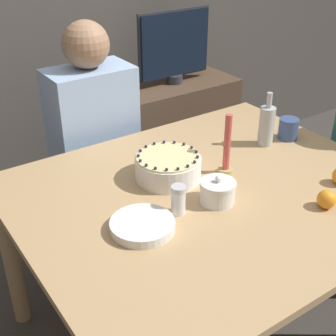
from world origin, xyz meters
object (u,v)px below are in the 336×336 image
(candle, at_px, (227,150))
(bottle, at_px, (267,125))
(tv_monitor, at_px, (174,46))
(cake, at_px, (168,167))
(sugar_bowl, at_px, (218,192))
(person_man_blue_shirt, at_px, (96,161))
(sugar_shaker, at_px, (178,200))

(candle, relative_size, bottle, 1.03)
(candle, bearing_deg, bottle, 16.95)
(candle, height_order, tv_monitor, tv_monitor)
(cake, xyz_separation_m, tv_monitor, (0.73, 0.99, 0.15))
(candle, distance_m, bottle, 0.32)
(sugar_bowl, distance_m, candle, 0.22)
(sugar_bowl, height_order, tv_monitor, tv_monitor)
(candle, relative_size, tv_monitor, 0.50)
(bottle, xyz_separation_m, tv_monitor, (0.21, 0.99, 0.10))
(cake, distance_m, tv_monitor, 1.24)
(cake, bearing_deg, person_man_blue_shirt, 91.38)
(sugar_bowl, distance_m, person_man_blue_shirt, 0.90)
(sugar_bowl, height_order, person_man_blue_shirt, person_man_blue_shirt)
(bottle, bearing_deg, sugar_shaker, -160.98)
(cake, height_order, sugar_bowl, cake)
(candle, bearing_deg, sugar_bowl, -138.44)
(candle, distance_m, person_man_blue_shirt, 0.81)
(sugar_shaker, height_order, candle, candle)
(candle, bearing_deg, cake, 155.88)
(sugar_bowl, bearing_deg, sugar_shaker, 172.15)
(tv_monitor, bearing_deg, sugar_bowl, -118.86)
(sugar_shaker, distance_m, tv_monitor, 1.47)
(cake, relative_size, sugar_shaker, 2.39)
(sugar_bowl, relative_size, sugar_shaker, 1.21)
(cake, xyz_separation_m, bottle, (0.52, -0.00, 0.04))
(cake, height_order, sugar_shaker, same)
(cake, xyz_separation_m, person_man_blue_shirt, (-0.02, 0.63, -0.25))
(sugar_bowl, height_order, bottle, bottle)
(cake, bearing_deg, sugar_shaker, -116.09)
(cake, bearing_deg, sugar_bowl, -78.15)
(cake, xyz_separation_m, candle, (0.21, -0.09, 0.05))
(bottle, relative_size, tv_monitor, 0.48)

